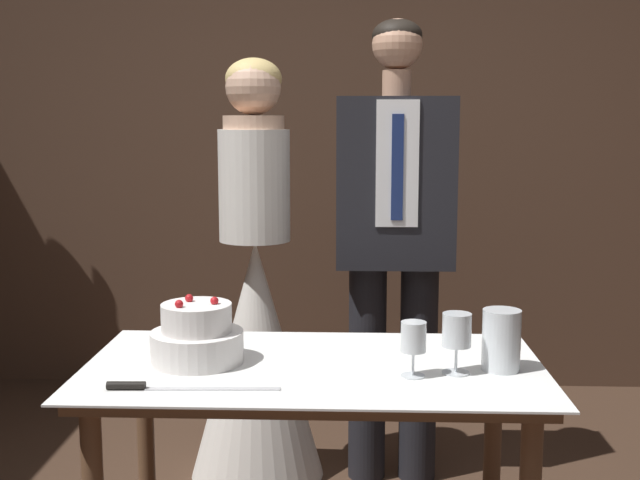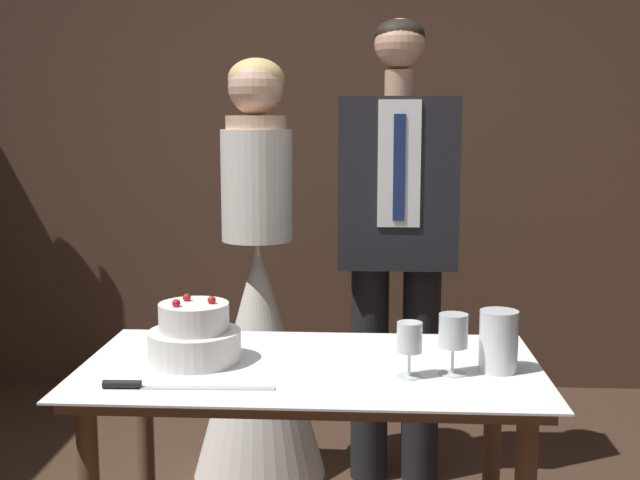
{
  "view_description": "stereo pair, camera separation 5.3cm",
  "coord_description": "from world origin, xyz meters",
  "views": [
    {
      "loc": [
        0.16,
        -2.13,
        1.44
      ],
      "look_at": [
        0.05,
        0.53,
        1.04
      ],
      "focal_mm": 45.0,
      "sensor_mm": 36.0,
      "label": 1
    },
    {
      "loc": [
        0.21,
        -2.13,
        1.44
      ],
      "look_at": [
        0.05,
        0.53,
        1.04
      ],
      "focal_mm": 45.0,
      "sensor_mm": 36.0,
      "label": 2
    }
  ],
  "objects": [
    {
      "name": "bride",
      "position": [
        -0.22,
        0.99,
        0.62
      ],
      "size": [
        0.54,
        0.54,
        1.68
      ],
      "color": "white",
      "rests_on": "ground_plane"
    },
    {
      "name": "hurricane_candle",
      "position": [
        0.58,
        0.05,
        0.83
      ],
      "size": [
        0.11,
        0.11,
        0.17
      ],
      "color": "silver",
      "rests_on": "cake_table"
    },
    {
      "name": "cake_knife",
      "position": [
        -0.34,
        -0.15,
        0.76
      ],
      "size": [
        0.45,
        0.04,
        0.02
      ],
      "rotation": [
        0.0,
        0.0,
        0.04
      ],
      "color": "silver",
      "rests_on": "cake_table"
    },
    {
      "name": "cake_table",
      "position": [
        0.05,
        0.08,
        0.65
      ],
      "size": [
        1.31,
        0.71,
        0.75
      ],
      "color": "brown",
      "rests_on": "ground_plane"
    },
    {
      "name": "groom",
      "position": [
        0.33,
        0.99,
        1.02
      ],
      "size": [
        0.45,
        0.25,
        1.82
      ],
      "color": "black",
      "rests_on": "ground_plane"
    },
    {
      "name": "tiered_cake",
      "position": [
        -0.29,
        0.09,
        0.82
      ],
      "size": [
        0.27,
        0.27,
        0.19
      ],
      "color": "white",
      "rests_on": "cake_table"
    },
    {
      "name": "wine_glass_near",
      "position": [
        0.45,
        0.02,
        0.86
      ],
      "size": [
        0.08,
        0.08,
        0.17
      ],
      "color": "silver",
      "rests_on": "cake_table"
    },
    {
      "name": "wine_glass_middle",
      "position": [
        0.33,
        -0.02,
        0.85
      ],
      "size": [
        0.07,
        0.07,
        0.15
      ],
      "color": "silver",
      "rests_on": "cake_table"
    },
    {
      "name": "wall_back",
      "position": [
        0.0,
        2.21,
        1.32
      ],
      "size": [
        5.17,
        0.12,
        2.65
      ],
      "primitive_type": "cube",
      "color": "#513828",
      "rests_on": "ground_plane"
    }
  ]
}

